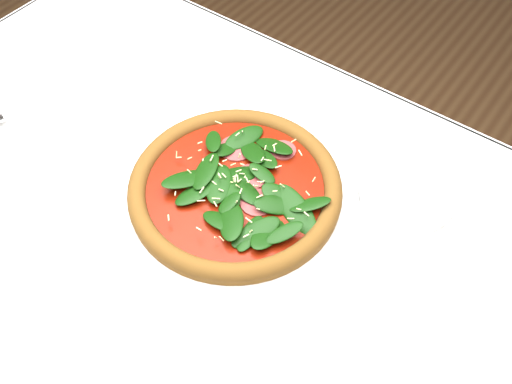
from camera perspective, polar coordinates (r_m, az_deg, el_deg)
The scene contains 5 objects.
ground at distance 1.56m, azimuth -4.35°, elevation -17.44°, with size 6.00×6.00×0.00m, color brown.
dining_table at distance 0.98m, azimuth -6.64°, elevation -3.94°, with size 1.21×0.81×0.75m.
plate at distance 0.88m, azimuth -2.07°, elevation -0.23°, with size 0.38×0.38×0.02m.
pizza at distance 0.86m, azimuth -2.11°, elevation 0.64°, with size 0.35×0.35×0.04m.
saucer_far at distance 0.92m, azimuth 14.90°, elevation -0.01°, with size 0.15×0.15×0.01m.
Camera 1 is at (0.41, -0.37, 1.45)m, focal length 40.00 mm.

